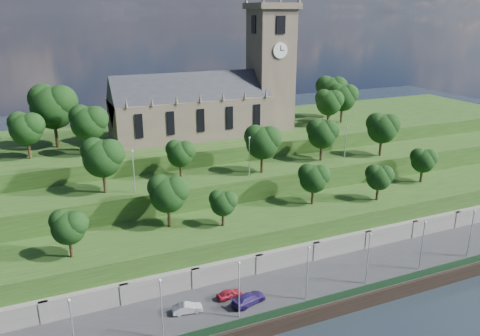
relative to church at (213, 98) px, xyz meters
name	(u,v)px	position (x,y,z in m)	size (l,w,h in m)	color
ground	(328,318)	(-0.79, -45.98, -22.52)	(320.00, 320.00, 0.00)	black
promenade	(305,289)	(-0.79, -39.98, -21.52)	(160.00, 12.00, 2.00)	#2D2D30
quay_wall	(328,312)	(-0.79, -46.03, -21.42)	(160.00, 0.50, 2.20)	black
fence	(326,299)	(-0.79, -45.38, -19.92)	(160.00, 0.10, 1.20)	#17341C
retaining_wall	(286,261)	(-0.79, -34.01, -20.02)	(160.00, 2.10, 5.00)	slate
embankment_lower	(269,236)	(-0.79, -27.98, -18.52)	(160.00, 12.00, 8.00)	#244517
embankment_upper	(242,202)	(-0.79, -16.98, -16.52)	(160.00, 10.00, 12.00)	#244517
hilltop	(205,162)	(-0.79, 4.02, -15.02)	(160.00, 32.00, 15.00)	#244517
church	(213,98)	(0.00, 0.00, 0.00)	(38.60, 12.35, 27.60)	brown
trees_lower	(265,186)	(-1.47, -27.60, -9.65)	(69.75, 9.07, 8.34)	#312313
trees_upper	(261,140)	(2.46, -18.03, -4.77)	(60.17, 8.17, 8.98)	#312313
trees_hilltop	(194,104)	(-4.33, -0.57, -0.72)	(74.19, 16.39, 11.96)	#312313
lamp_posts_promenade	(308,269)	(-2.79, -43.48, -15.87)	(60.36, 0.36, 8.09)	#B2B2B7
lamp_posts_upper	(249,153)	(-0.79, -19.98, -6.35)	(40.36, 0.36, 7.15)	#B2B2B7
car_left	(229,293)	(-12.29, -38.94, -19.90)	(1.46, 3.62, 1.23)	maroon
car_middle	(187,308)	(-18.63, -39.93, -19.87)	(1.38, 3.97, 1.31)	#9B9A9F
car_right	(249,299)	(-10.44, -41.27, -19.78)	(2.08, 5.11, 1.48)	#271958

